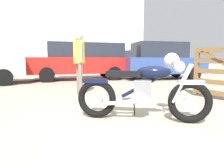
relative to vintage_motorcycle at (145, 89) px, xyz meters
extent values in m
plane|color=tan|center=(-0.01, -0.24, -0.49)|extent=(80.00, 80.00, 0.00)
torus|color=black|center=(0.57, -0.34, -0.17)|extent=(0.62, 0.40, 0.64)
cylinder|color=silver|center=(0.57, -0.34, -0.17)|extent=(0.20, 0.16, 0.18)
torus|color=black|center=(-0.69, 0.35, -0.17)|extent=(0.62, 0.40, 0.64)
cylinder|color=silver|center=(-0.69, 0.35, -0.17)|extent=(0.20, 0.16, 0.18)
cube|color=silver|center=(0.57, -0.34, 0.13)|extent=(0.38, 0.29, 0.06)
cube|color=black|center=(-0.71, 0.36, 0.12)|extent=(0.41, 0.30, 0.07)
cylinder|color=silver|center=(0.50, -0.21, 0.11)|extent=(0.27, 0.17, 0.58)
cylinder|color=silver|center=(0.43, -0.34, 0.11)|extent=(0.27, 0.17, 0.58)
sphere|color=silver|center=(0.42, -0.26, 0.35)|extent=(0.17, 0.17, 0.17)
cylinder|color=silver|center=(0.35, -0.22, 0.42)|extent=(0.32, 0.56, 0.03)
sphere|color=silver|center=(0.49, 0.04, 0.44)|extent=(0.25, 0.25, 0.25)
cylinder|color=black|center=(0.00, -0.03, 0.09)|extent=(0.69, 0.41, 0.47)
ellipsoid|color=black|center=(0.10, -0.08, 0.27)|extent=(0.56, 0.44, 0.20)
cube|color=black|center=(-0.31, 0.14, 0.24)|extent=(0.57, 0.43, 0.09)
cube|color=slate|center=(-0.04, -0.01, 0.02)|extent=(0.31, 0.28, 0.26)
cylinder|color=silver|center=(-0.08, 0.01, -0.13)|extent=(0.29, 0.28, 0.22)
cylinder|color=silver|center=(-0.36, 0.28, -0.21)|extent=(0.65, 0.39, 0.14)
cylinder|color=silver|center=(-0.46, 0.11, -0.21)|extent=(0.65, 0.39, 0.14)
cylinder|color=black|center=(-0.08, 0.21, -0.33)|extent=(0.13, 0.22, 0.33)
cube|color=brown|center=(2.27, 1.53, 0.16)|extent=(0.10, 0.12, 1.20)
cylinder|color=#706656|center=(-0.68, 2.66, -0.06)|extent=(0.12, 0.12, 0.86)
cylinder|color=#706656|center=(-0.65, 2.48, -0.06)|extent=(0.12, 0.12, 0.86)
cylinder|color=gold|center=(-0.67, 2.57, 0.66)|extent=(0.30, 0.30, 0.58)
cylinder|color=tan|center=(-0.69, 2.76, 0.69)|extent=(0.08, 0.08, 0.55)
cylinder|color=tan|center=(-0.64, 2.38, 0.69)|extent=(0.08, 0.08, 0.55)
sphere|color=tan|center=(-0.67, 2.57, 1.06)|extent=(0.22, 0.22, 0.22)
cylinder|color=black|center=(-1.57, 5.96, -0.17)|extent=(0.64, 0.22, 0.64)
cylinder|color=black|center=(-1.56, 7.72, -0.17)|extent=(0.64, 0.22, 0.64)
cylinder|color=black|center=(1.43, 5.93, -0.17)|extent=(0.64, 0.22, 0.64)
cylinder|color=black|center=(1.44, 7.69, -0.17)|extent=(0.64, 0.22, 0.64)
cube|color=red|center=(-0.07, 6.83, 0.20)|extent=(4.72, 1.81, 0.74)
cube|color=#232833|center=(0.23, 6.82, 0.91)|extent=(3.52, 1.63, 0.68)
cylinder|color=black|center=(-3.31, 6.94, -0.18)|extent=(0.64, 0.29, 0.62)
cylinder|color=black|center=(-3.06, 5.24, -0.18)|extent=(0.64, 0.29, 0.62)
cylinder|color=black|center=(4.03, 10.09, -0.18)|extent=(0.64, 0.30, 0.62)
cylinder|color=black|center=(3.74, 11.78, -0.18)|extent=(0.64, 0.30, 0.62)
cylinder|color=black|center=(6.69, 10.54, -0.18)|extent=(0.64, 0.30, 0.62)
cylinder|color=black|center=(6.40, 12.24, -0.18)|extent=(0.64, 0.30, 0.62)
cube|color=silver|center=(5.22, 11.16, 0.18)|extent=(4.43, 2.40, 0.72)
cube|color=#232833|center=(5.22, 11.16, 0.86)|extent=(2.23, 1.87, 0.64)
cylinder|color=black|center=(7.02, 14.84, -0.19)|extent=(0.62, 0.26, 0.60)
cylinder|color=black|center=(6.84, 13.21, -0.19)|extent=(0.62, 0.26, 0.60)
cylinder|color=black|center=(4.64, 15.11, -0.19)|extent=(0.62, 0.26, 0.60)
cylinder|color=black|center=(4.46, 13.48, -0.19)|extent=(0.62, 0.26, 0.60)
cube|color=black|center=(5.74, 14.16, 0.19)|extent=(4.06, 2.06, 0.76)
cube|color=#232833|center=(5.49, 14.19, 0.93)|extent=(2.55, 1.78, 0.72)
cylinder|color=black|center=(5.18, 6.50, -0.19)|extent=(0.61, 0.24, 0.60)
cylinder|color=black|center=(5.03, 4.87, -0.19)|extent=(0.61, 0.24, 0.60)
cylinder|color=black|center=(2.79, 6.71, -0.19)|extent=(0.61, 0.24, 0.60)
cylinder|color=black|center=(2.64, 5.08, -0.19)|extent=(0.61, 0.24, 0.60)
cube|color=#2D4784|center=(3.91, 5.79, 0.19)|extent=(4.03, 1.98, 0.76)
cube|color=#232833|center=(3.66, 5.81, 0.93)|extent=(2.53, 1.73, 0.72)
cube|color=#B2B2B7|center=(0.52, 26.71, 4.27)|extent=(20.40, 12.13, 9.51)
camera|label=1|loc=(-1.38, -2.72, 0.45)|focal=31.24mm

